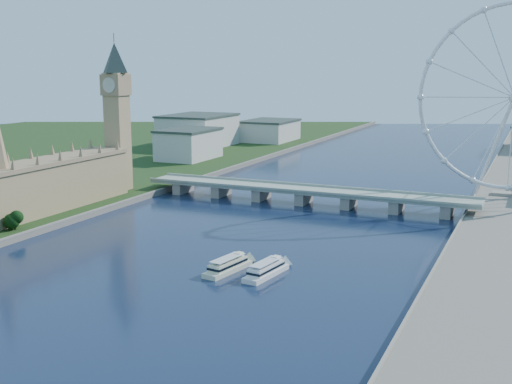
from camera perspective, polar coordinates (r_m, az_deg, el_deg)
The scene contains 6 objects.
parliament_range at distance 373.31m, azimuth -21.81°, elevation -0.30°, with size 24.00×200.00×70.00m.
big_ben at distance 449.06m, azimuth -12.32°, elevation 8.21°, with size 20.02×20.02×110.00m.
westminster_bridge at distance 415.50m, azimuth 4.29°, elevation -0.11°, with size 220.00×22.00×9.50m.
city_skyline at distance 655.21m, azimuth 15.33°, elevation 4.53°, with size 505.00×280.00×32.00m.
tour_boat_near at distance 279.08m, azimuth -2.53°, elevation -7.07°, with size 7.74×30.27×6.69m, color beige, non-canonical shape.
tour_boat_far at distance 273.47m, azimuth 0.90°, elevation -7.45°, with size 7.71×30.16×6.67m, color silver, non-canonical shape.
Camera 1 is at (136.89, -84.05, 86.66)m, focal length 45.00 mm.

